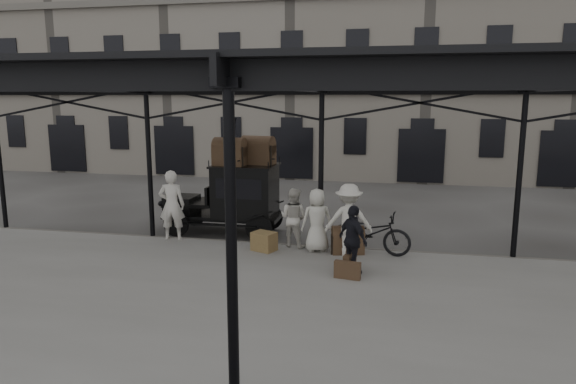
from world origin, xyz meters
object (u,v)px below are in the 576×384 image
at_px(porter_left, 172,205).
at_px(bicycle, 370,233).
at_px(steamer_trunk_platform, 348,242).
at_px(taxi, 236,196).
at_px(steamer_trunk_roof_near, 230,154).
at_px(porter_official, 353,240).

distance_m(porter_left, bicycle, 5.66).
bearing_deg(steamer_trunk_platform, porter_left, 163.47).
xyz_separation_m(taxi, steamer_trunk_platform, (3.63, -1.79, -0.75)).
distance_m(bicycle, steamer_trunk_platform, 0.63).
bearing_deg(bicycle, steamer_trunk_roof_near, 79.96).
bearing_deg(porter_official, steamer_trunk_roof_near, 8.94).
bearing_deg(steamer_trunk_roof_near, steamer_trunk_platform, -16.95).
bearing_deg(steamer_trunk_roof_near, porter_official, -32.88).
relative_size(porter_left, porter_official, 1.24).
bearing_deg(porter_official, taxi, 6.24).
xyz_separation_m(porter_left, bicycle, (5.64, -0.24, -0.45)).
relative_size(taxi, steamer_trunk_platform, 4.42).
distance_m(porter_left, steamer_trunk_platform, 5.12).
bearing_deg(steamer_trunk_roof_near, taxi, 77.61).
relative_size(porter_left, steamer_trunk_roof_near, 2.13).
height_order(taxi, steamer_trunk_platform, taxi).
xyz_separation_m(taxi, porter_official, (3.88, -3.41, -0.24)).
relative_size(porter_official, steamer_trunk_platform, 1.96).
height_order(porter_official, steamer_trunk_roof_near, steamer_trunk_roof_near).
xyz_separation_m(taxi, steamer_trunk_roof_near, (-0.08, -0.25, 1.32)).
height_order(porter_left, steamer_trunk_roof_near, steamer_trunk_roof_near).
bearing_deg(porter_official, bicycle, -53.26).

